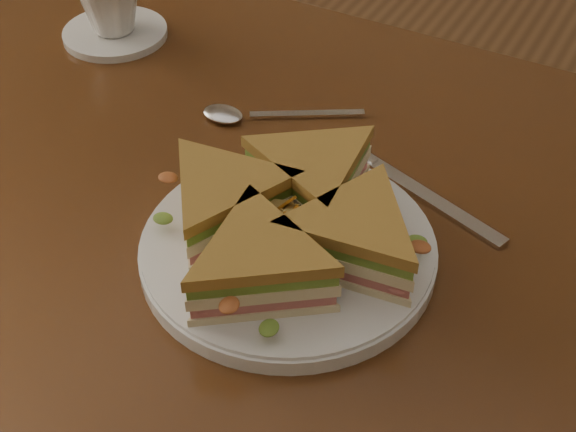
{
  "coord_description": "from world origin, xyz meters",
  "views": [
    {
      "loc": [
        0.3,
        -0.51,
        1.27
      ],
      "look_at": [
        0.05,
        -0.05,
        0.8
      ],
      "focal_mm": 50.0,
      "sensor_mm": 36.0,
      "label": 1
    }
  ],
  "objects_px": {
    "sandwich_wedges": "(288,220)",
    "knife": "(411,187)",
    "plate": "(288,250)",
    "spoon": "(243,115)",
    "saucer": "(115,33)",
    "table": "(271,281)",
    "coffee_cup": "(110,2)"
  },
  "relations": [
    {
      "from": "plate",
      "to": "saucer",
      "type": "height_order",
      "value": "plate"
    },
    {
      "from": "spoon",
      "to": "knife",
      "type": "height_order",
      "value": "spoon"
    },
    {
      "from": "coffee_cup",
      "to": "knife",
      "type": "bearing_deg",
      "value": -18.71
    },
    {
      "from": "plate",
      "to": "saucer",
      "type": "bearing_deg",
      "value": 147.81
    },
    {
      "from": "spoon",
      "to": "knife",
      "type": "distance_m",
      "value": 0.22
    },
    {
      "from": "sandwich_wedges",
      "to": "spoon",
      "type": "xyz_separation_m",
      "value": [
        -0.15,
        0.17,
        -0.04
      ]
    },
    {
      "from": "sandwich_wedges",
      "to": "knife",
      "type": "xyz_separation_m",
      "value": [
        0.06,
        0.15,
        -0.04
      ]
    },
    {
      "from": "knife",
      "to": "coffee_cup",
      "type": "distance_m",
      "value": 0.47
    },
    {
      "from": "saucer",
      "to": "coffee_cup",
      "type": "relative_size",
      "value": 1.59
    },
    {
      "from": "plate",
      "to": "spoon",
      "type": "height_order",
      "value": "plate"
    },
    {
      "from": "plate",
      "to": "coffee_cup",
      "type": "relative_size",
      "value": 3.22
    },
    {
      "from": "knife",
      "to": "spoon",
      "type": "bearing_deg",
      "value": -167.68
    },
    {
      "from": "knife",
      "to": "plate",
      "type": "bearing_deg",
      "value": -94.55
    },
    {
      "from": "spoon",
      "to": "knife",
      "type": "xyz_separation_m",
      "value": [
        0.21,
        -0.02,
        -0.0
      ]
    },
    {
      "from": "knife",
      "to": "saucer",
      "type": "relative_size",
      "value": 1.55
    },
    {
      "from": "plate",
      "to": "saucer",
      "type": "distance_m",
      "value": 0.46
    },
    {
      "from": "table",
      "to": "sandwich_wedges",
      "type": "relative_size",
      "value": 4.2
    },
    {
      "from": "table",
      "to": "knife",
      "type": "xyz_separation_m",
      "value": [
        0.11,
        0.1,
        0.1
      ]
    },
    {
      "from": "sandwich_wedges",
      "to": "saucer",
      "type": "distance_m",
      "value": 0.46
    },
    {
      "from": "spoon",
      "to": "knife",
      "type": "relative_size",
      "value": 0.79
    },
    {
      "from": "saucer",
      "to": "coffee_cup",
      "type": "height_order",
      "value": "coffee_cup"
    },
    {
      "from": "plate",
      "to": "sandwich_wedges",
      "type": "distance_m",
      "value": 0.04
    },
    {
      "from": "sandwich_wedges",
      "to": "saucer",
      "type": "relative_size",
      "value": 2.13
    },
    {
      "from": "plate",
      "to": "sandwich_wedges",
      "type": "xyz_separation_m",
      "value": [
        0.0,
        0.0,
        0.04
      ]
    },
    {
      "from": "table",
      "to": "plate",
      "type": "relative_size",
      "value": 4.41
    },
    {
      "from": "knife",
      "to": "sandwich_wedges",
      "type": "bearing_deg",
      "value": -94.55
    },
    {
      "from": "knife",
      "to": "coffee_cup",
      "type": "bearing_deg",
      "value": -173.61
    },
    {
      "from": "sandwich_wedges",
      "to": "knife",
      "type": "height_order",
      "value": "sandwich_wedges"
    },
    {
      "from": "sandwich_wedges",
      "to": "saucer",
      "type": "xyz_separation_m",
      "value": [
        -0.39,
        0.25,
        -0.04
      ]
    },
    {
      "from": "table",
      "to": "saucer",
      "type": "relative_size",
      "value": 8.93
    },
    {
      "from": "sandwich_wedges",
      "to": "knife",
      "type": "relative_size",
      "value": 1.38
    },
    {
      "from": "plate",
      "to": "saucer",
      "type": "xyz_separation_m",
      "value": [
        -0.39,
        0.25,
        -0.0
      ]
    }
  ]
}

